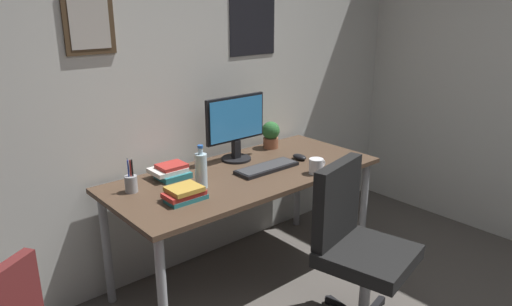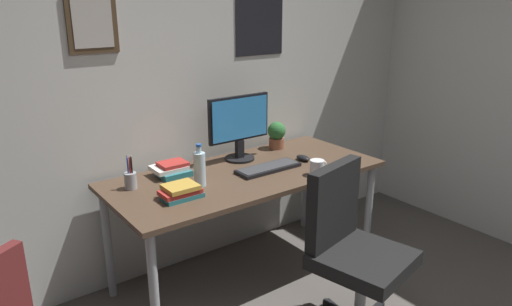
{
  "view_description": "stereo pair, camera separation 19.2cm",
  "coord_description": "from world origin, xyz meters",
  "px_view_note": "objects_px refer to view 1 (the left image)",
  "views": [
    {
      "loc": [
        -1.53,
        -0.47,
        1.78
      ],
      "look_at": [
        0.24,
        1.58,
        0.9
      ],
      "focal_mm": 33.27,
      "sensor_mm": 36.0,
      "label": 1
    },
    {
      "loc": [
        -1.38,
        -0.59,
        1.78
      ],
      "look_at": [
        0.24,
        1.58,
        0.9
      ],
      "focal_mm": 33.27,
      "sensor_mm": 36.0,
      "label": 2
    }
  ],
  "objects_px": {
    "water_bottle": "(201,170)",
    "coffee_mug_near": "(316,166)",
    "potted_plant": "(271,134)",
    "book_stack_left": "(185,194)",
    "office_chair": "(355,240)",
    "monitor": "(236,125)",
    "keyboard": "(267,168)",
    "pen_cup": "(131,183)",
    "book_stack_right": "(171,171)",
    "computer_mouse": "(299,157)"
  },
  "relations": [
    {
      "from": "office_chair",
      "to": "coffee_mug_near",
      "type": "bearing_deg",
      "value": 69.29
    },
    {
      "from": "potted_plant",
      "to": "pen_cup",
      "type": "distance_m",
      "value": 1.16
    },
    {
      "from": "potted_plant",
      "to": "book_stack_left",
      "type": "relative_size",
      "value": 0.87
    },
    {
      "from": "monitor",
      "to": "keyboard",
      "type": "height_order",
      "value": "monitor"
    },
    {
      "from": "water_bottle",
      "to": "potted_plant",
      "type": "distance_m",
      "value": 0.87
    },
    {
      "from": "water_bottle",
      "to": "coffee_mug_near",
      "type": "height_order",
      "value": "water_bottle"
    },
    {
      "from": "office_chair",
      "to": "water_bottle",
      "type": "relative_size",
      "value": 3.76
    },
    {
      "from": "computer_mouse",
      "to": "water_bottle",
      "type": "relative_size",
      "value": 0.44
    },
    {
      "from": "water_bottle",
      "to": "coffee_mug_near",
      "type": "bearing_deg",
      "value": -22.27
    },
    {
      "from": "monitor",
      "to": "pen_cup",
      "type": "xyz_separation_m",
      "value": [
        -0.8,
        -0.06,
        -0.19
      ]
    },
    {
      "from": "potted_plant",
      "to": "water_bottle",
      "type": "bearing_deg",
      "value": -159.41
    },
    {
      "from": "computer_mouse",
      "to": "monitor",
      "type": "bearing_deg",
      "value": 139.68
    },
    {
      "from": "coffee_mug_near",
      "to": "potted_plant",
      "type": "height_order",
      "value": "potted_plant"
    },
    {
      "from": "book_stack_left",
      "to": "coffee_mug_near",
      "type": "bearing_deg",
      "value": -11.82
    },
    {
      "from": "monitor",
      "to": "pen_cup",
      "type": "relative_size",
      "value": 2.3
    },
    {
      "from": "keyboard",
      "to": "water_bottle",
      "type": "bearing_deg",
      "value": 177.11
    },
    {
      "from": "book_stack_right",
      "to": "book_stack_left",
      "type": "bearing_deg",
      "value": -109.25
    },
    {
      "from": "office_chair",
      "to": "potted_plant",
      "type": "height_order",
      "value": "office_chair"
    },
    {
      "from": "pen_cup",
      "to": "book_stack_left",
      "type": "relative_size",
      "value": 0.9
    },
    {
      "from": "computer_mouse",
      "to": "book_stack_right",
      "type": "xyz_separation_m",
      "value": [
        -0.84,
        0.27,
        0.02
      ]
    },
    {
      "from": "book_stack_left",
      "to": "water_bottle",
      "type": "bearing_deg",
      "value": 29.15
    },
    {
      "from": "office_chair",
      "to": "coffee_mug_near",
      "type": "relative_size",
      "value": 7.53
    },
    {
      "from": "water_bottle",
      "to": "book_stack_left",
      "type": "xyz_separation_m",
      "value": [
        -0.17,
        -0.1,
        -0.07
      ]
    },
    {
      "from": "potted_plant",
      "to": "book_stack_left",
      "type": "xyz_separation_m",
      "value": [
        -0.99,
        -0.4,
        -0.07
      ]
    },
    {
      "from": "coffee_mug_near",
      "to": "potted_plant",
      "type": "distance_m",
      "value": 0.6
    },
    {
      "from": "monitor",
      "to": "pen_cup",
      "type": "bearing_deg",
      "value": -175.62
    },
    {
      "from": "monitor",
      "to": "book_stack_right",
      "type": "height_order",
      "value": "monitor"
    },
    {
      "from": "coffee_mug_near",
      "to": "monitor",
      "type": "bearing_deg",
      "value": 111.86
    },
    {
      "from": "keyboard",
      "to": "potted_plant",
      "type": "relative_size",
      "value": 2.21
    },
    {
      "from": "keyboard",
      "to": "book_stack_right",
      "type": "distance_m",
      "value": 0.6
    },
    {
      "from": "potted_plant",
      "to": "book_stack_right",
      "type": "relative_size",
      "value": 0.92
    },
    {
      "from": "water_bottle",
      "to": "book_stack_left",
      "type": "bearing_deg",
      "value": -150.85
    },
    {
      "from": "potted_plant",
      "to": "book_stack_right",
      "type": "distance_m",
      "value": 0.87
    },
    {
      "from": "computer_mouse",
      "to": "potted_plant",
      "type": "xyz_separation_m",
      "value": [
        0.03,
        0.33,
        0.09
      ]
    },
    {
      "from": "office_chair",
      "to": "coffee_mug_near",
      "type": "xyz_separation_m",
      "value": [
        0.17,
        0.46,
        0.27
      ]
    },
    {
      "from": "office_chair",
      "to": "computer_mouse",
      "type": "relative_size",
      "value": 8.64
    },
    {
      "from": "monitor",
      "to": "office_chair",
      "type": "bearing_deg",
      "value": -87.64
    },
    {
      "from": "water_bottle",
      "to": "potted_plant",
      "type": "bearing_deg",
      "value": 20.59
    },
    {
      "from": "book_stack_left",
      "to": "computer_mouse",
      "type": "bearing_deg",
      "value": 4.67
    },
    {
      "from": "monitor",
      "to": "keyboard",
      "type": "bearing_deg",
      "value": -84.63
    },
    {
      "from": "coffee_mug_near",
      "to": "computer_mouse",
      "type": "bearing_deg",
      "value": 66.1
    },
    {
      "from": "office_chair",
      "to": "computer_mouse",
      "type": "xyz_separation_m",
      "value": [
        0.29,
        0.71,
        0.24
      ]
    },
    {
      "from": "pen_cup",
      "to": "book_stack_left",
      "type": "distance_m",
      "value": 0.34
    },
    {
      "from": "computer_mouse",
      "to": "book_stack_left",
      "type": "relative_size",
      "value": 0.49
    },
    {
      "from": "book_stack_left",
      "to": "book_stack_right",
      "type": "relative_size",
      "value": 1.05
    },
    {
      "from": "monitor",
      "to": "potted_plant",
      "type": "xyz_separation_m",
      "value": [
        0.36,
        0.05,
        -0.13
      ]
    },
    {
      "from": "pen_cup",
      "to": "book_stack_right",
      "type": "height_order",
      "value": "pen_cup"
    },
    {
      "from": "computer_mouse",
      "to": "book_stack_left",
      "type": "bearing_deg",
      "value": -175.33
    },
    {
      "from": "office_chair",
      "to": "pen_cup",
      "type": "bearing_deg",
      "value": 132.0
    },
    {
      "from": "pen_cup",
      "to": "book_stack_right",
      "type": "xyz_separation_m",
      "value": [
        0.28,
        0.05,
        -0.01
      ]
    }
  ]
}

